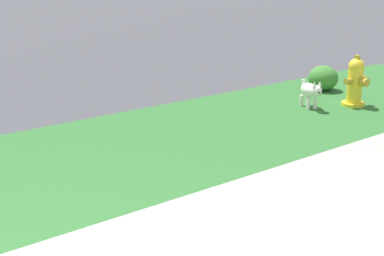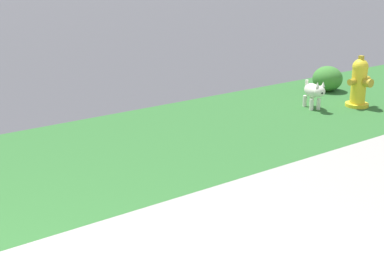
% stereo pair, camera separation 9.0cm
% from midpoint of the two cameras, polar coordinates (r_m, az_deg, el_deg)
% --- Properties ---
extents(fire_hydrant_across_street, '(0.39, 0.37, 0.72)m').
position_cam_midpoint_polar(fire_hydrant_across_street, '(7.76, 16.71, 4.72)').
color(fire_hydrant_across_street, yellow).
rests_on(fire_hydrant_across_street, ground).
extents(small_white_dog, '(0.30, 0.46, 0.42)m').
position_cam_midpoint_polar(small_white_dog, '(7.49, 12.19, 3.86)').
color(small_white_dog, silver).
rests_on(small_white_dog, ground).
extents(shrub_bush_mid_verge, '(0.46, 0.46, 0.39)m').
position_cam_midpoint_polar(shrub_bush_mid_verge, '(8.61, 13.52, 5.19)').
color(shrub_bush_mid_verge, '#3D7F33').
rests_on(shrub_bush_mid_verge, ground).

